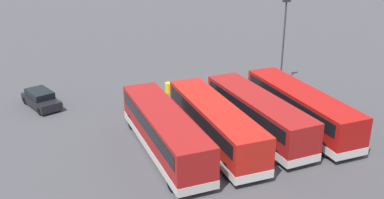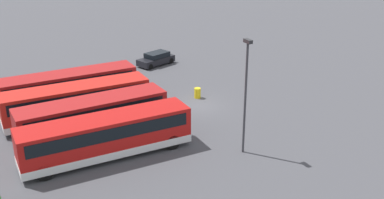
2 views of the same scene
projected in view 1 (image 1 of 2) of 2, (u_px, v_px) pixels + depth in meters
ground_plane at (189, 94)px, 40.49m from camera, size 140.00×140.00×0.00m
bus_single_deck_near_end at (300, 107)px, 33.20m from camera, size 2.65×11.90×2.95m
bus_single_deck_second at (258, 114)px, 32.05m from camera, size 3.05×11.43×2.95m
bus_single_deck_third at (215, 123)px, 30.56m from camera, size 2.70×11.84×2.95m
bus_single_deck_fourth at (164, 130)px, 29.46m from camera, size 2.70×12.02×2.95m
car_hatchback_silver at (41, 99)px, 37.30m from camera, size 3.11×4.70×1.43m
lamp_post_tall at (284, 37)px, 40.89m from camera, size 0.70×0.30×8.22m
waste_bin_yellow at (168, 88)px, 40.61m from camera, size 0.60×0.60×0.95m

